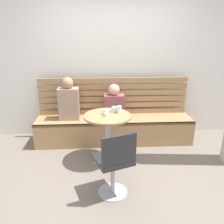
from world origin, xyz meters
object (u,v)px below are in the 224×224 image
at_px(cafe_table, 108,129).
at_px(white_chair, 115,162).
at_px(cup_ceramic_white, 106,112).
at_px(booth_bench, 114,130).
at_px(person_adult, 69,101).
at_px(cup_espresso_small, 106,115).
at_px(cup_water_clear, 119,109).
at_px(cup_glass_short, 114,109).
at_px(person_child_left, 114,104).

relative_size(cafe_table, white_chair, 0.87).
bearing_deg(cafe_table, cup_ceramic_white, 124.35).
height_order(booth_bench, cafe_table, cafe_table).
height_order(booth_bench, person_adult, person_adult).
distance_m(cafe_table, cup_espresso_small, 0.26).
bearing_deg(booth_bench, cup_water_clear, -86.62).
distance_m(cafe_table, cup_ceramic_white, 0.26).
height_order(booth_bench, cup_glass_short, cup_glass_short).
xyz_separation_m(person_child_left, cup_glass_short, (-0.03, -0.49, 0.07)).
relative_size(cafe_table, person_adult, 1.02).
bearing_deg(cup_glass_short, cup_water_clear, -40.39).
xyz_separation_m(booth_bench, cup_ceramic_white, (-0.17, -0.60, 0.55)).
bearing_deg(person_adult, booth_bench, -2.51).
xyz_separation_m(cafe_table, person_adult, (-0.63, 0.67, 0.24)).
bearing_deg(booth_bench, cup_ceramic_white, -105.51).
bearing_deg(cafe_table, cup_water_clear, 24.07).
distance_m(person_adult, cup_glass_short, 0.91).
distance_m(cup_espresso_small, cup_glass_short, 0.23).
bearing_deg(cup_glass_short, cup_espresso_small, -124.73).
bearing_deg(white_chair, booth_bench, 86.50).
relative_size(cup_espresso_small, cup_water_clear, 0.51).
relative_size(person_adult, cup_ceramic_white, 9.03).
xyz_separation_m(white_chair, cup_glass_short, (0.06, 0.94, 0.32)).
bearing_deg(cup_espresso_small, booth_bench, 76.64).
distance_m(cup_espresso_small, cup_water_clear, 0.24).
height_order(person_child_left, cup_espresso_small, person_child_left).
bearing_deg(cup_ceramic_white, person_adult, 133.57).
bearing_deg(cup_water_clear, cup_glass_short, 139.61).
height_order(white_chair, person_adult, person_adult).
relative_size(cup_water_clear, cup_ceramic_white, 1.38).
height_order(person_child_left, cup_water_clear, person_child_left).
distance_m(person_child_left, cup_ceramic_white, 0.61).
bearing_deg(white_chair, person_child_left, 86.73).
height_order(booth_bench, cup_ceramic_white, cup_ceramic_white).
bearing_deg(booth_bench, cafe_table, -102.50).
xyz_separation_m(booth_bench, cafe_table, (-0.14, -0.64, 0.30)).
bearing_deg(cup_espresso_small, cup_ceramic_white, 91.43).
bearing_deg(person_child_left, booth_bench, 66.21).
xyz_separation_m(cafe_table, cup_espresso_small, (-0.02, -0.05, 0.25)).
distance_m(white_chair, person_adult, 1.66).
height_order(cup_water_clear, cup_ceramic_white, cup_water_clear).
relative_size(cafe_table, cup_espresso_small, 13.21).
bearing_deg(cup_ceramic_white, cup_espresso_small, -88.57).
bearing_deg(booth_bench, person_adult, 177.49).
bearing_deg(cafe_table, cup_glass_short, 51.24).
relative_size(booth_bench, cup_espresso_small, 48.21).
bearing_deg(cup_glass_short, cafe_table, -128.76).
bearing_deg(cup_espresso_small, cup_glass_short, 55.27).
distance_m(person_adult, cup_water_clear, 1.00).
bearing_deg(white_chair, cup_ceramic_white, 95.28).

